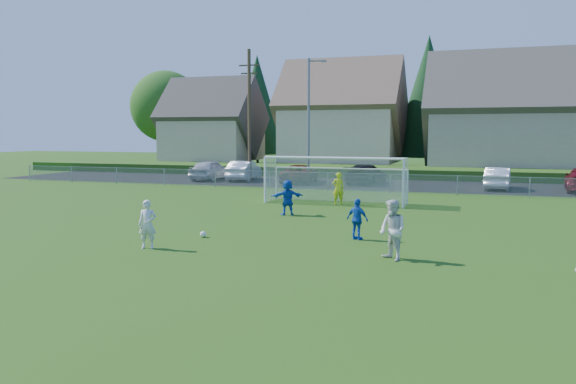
% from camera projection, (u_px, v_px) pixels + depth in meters
% --- Properties ---
extents(ground, '(160.00, 160.00, 0.00)m').
position_uv_depth(ground, '(191.00, 275.00, 14.80)').
color(ground, '#193D0C').
rests_on(ground, ground).
extents(asphalt_lot, '(60.00, 60.00, 0.00)m').
position_uv_depth(asphalt_lot, '(374.00, 184.00, 40.71)').
color(asphalt_lot, black).
rests_on(asphalt_lot, ground).
extents(grass_embankment, '(70.00, 6.00, 0.80)m').
position_uv_depth(grass_embankment, '(389.00, 172.00, 47.74)').
color(grass_embankment, '#1E420F').
rests_on(grass_embankment, ground).
extents(soccer_ball, '(0.22, 0.22, 0.22)m').
position_uv_depth(soccer_ball, '(203.00, 234.00, 20.12)').
color(soccer_ball, white).
rests_on(soccer_ball, ground).
extents(player_white_a, '(0.66, 0.53, 1.58)m').
position_uv_depth(player_white_a, '(147.00, 224.00, 18.12)').
color(player_white_a, silver).
rests_on(player_white_a, ground).
extents(player_white_b, '(1.09, 1.09, 1.79)m').
position_uv_depth(player_white_b, '(393.00, 230.00, 16.44)').
color(player_white_b, silver).
rests_on(player_white_b, ground).
extents(player_blue_a, '(0.92, 0.64, 1.44)m').
position_uv_depth(player_blue_a, '(357.00, 219.00, 19.61)').
color(player_blue_a, '#134BB6').
rests_on(player_blue_a, ground).
extents(player_blue_b, '(1.52, 1.19, 1.61)m').
position_uv_depth(player_blue_b, '(287.00, 197.00, 25.52)').
color(player_blue_b, '#134BB6').
rests_on(player_blue_b, ground).
extents(goalkeeper, '(0.72, 0.61, 1.69)m').
position_uv_depth(goalkeeper, '(338.00, 188.00, 29.24)').
color(goalkeeper, '#D4E01A').
rests_on(goalkeeper, ground).
extents(car_a, '(1.88, 4.66, 1.59)m').
position_uv_depth(car_a, '(210.00, 170.00, 44.39)').
color(car_a, '#B2B5BA').
rests_on(car_a, ground).
extents(car_b, '(2.08, 4.78, 1.53)m').
position_uv_depth(car_b, '(244.00, 171.00, 44.05)').
color(car_b, white).
rests_on(car_b, ground).
extents(car_c, '(2.88, 5.16, 1.36)m').
position_uv_depth(car_c, '(300.00, 174.00, 41.85)').
color(car_c, '#5E0F0A').
rests_on(car_c, ground).
extents(car_d, '(2.61, 5.12, 1.42)m').
position_uv_depth(car_d, '(366.00, 174.00, 40.99)').
color(car_d, black).
rests_on(car_d, ground).
extents(car_f, '(1.85, 4.49, 1.45)m').
position_uv_depth(car_f, '(498.00, 178.00, 37.20)').
color(car_f, white).
rests_on(car_f, ground).
extents(soccer_goal, '(7.42, 1.90, 2.50)m').
position_uv_depth(soccer_goal, '(336.00, 173.00, 29.75)').
color(soccer_goal, white).
rests_on(soccer_goal, ground).
extents(chainlink_fence, '(52.06, 0.06, 1.20)m').
position_uv_depth(chainlink_fence, '(358.00, 182.00, 35.46)').
color(chainlink_fence, gray).
rests_on(chainlink_fence, ground).
extents(streetlight, '(1.38, 0.18, 9.00)m').
position_uv_depth(streetlight, '(309.00, 117.00, 40.20)').
color(streetlight, slate).
rests_on(streetlight, ground).
extents(utility_pole, '(1.60, 0.26, 10.00)m').
position_uv_depth(utility_pole, '(249.00, 114.00, 42.71)').
color(utility_pole, '#473321').
rests_on(utility_pole, ground).
extents(houses_row, '(53.90, 11.45, 13.27)m').
position_uv_depth(houses_row, '(423.00, 95.00, 53.42)').
color(houses_row, tan).
rests_on(houses_row, ground).
extents(tree_row, '(65.98, 12.36, 13.80)m').
position_uv_depth(tree_row, '(419.00, 103.00, 59.67)').
color(tree_row, '#382616').
rests_on(tree_row, ground).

